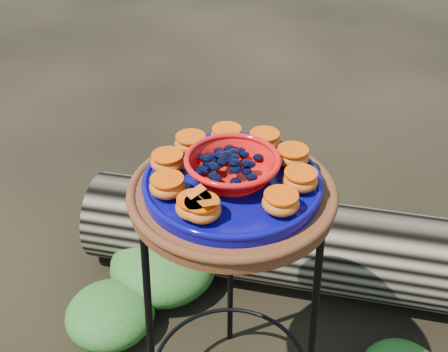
{
  "coord_description": "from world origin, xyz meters",
  "views": [
    {
      "loc": [
        -0.01,
        -0.9,
        1.4
      ],
      "look_at": [
        -0.02,
        0.0,
        0.76
      ],
      "focal_mm": 45.0,
      "sensor_mm": 36.0,
      "label": 1
    }
  ],
  "objects_px": {
    "driftwood_log": "(325,248)",
    "cobalt_plate": "(232,184)",
    "plant_stand": "(231,317)",
    "terracotta_saucer": "(232,195)",
    "red_bowl": "(232,169)"
  },
  "relations": [
    {
      "from": "driftwood_log",
      "to": "cobalt_plate",
      "type": "bearing_deg",
      "value": -123.86
    },
    {
      "from": "plant_stand",
      "to": "cobalt_plate",
      "type": "bearing_deg",
      "value": 0.0
    },
    {
      "from": "plant_stand",
      "to": "terracotta_saucer",
      "type": "distance_m",
      "value": 0.37
    },
    {
      "from": "driftwood_log",
      "to": "plant_stand",
      "type": "bearing_deg",
      "value": -123.86
    },
    {
      "from": "cobalt_plate",
      "to": "red_bowl",
      "type": "height_order",
      "value": "red_bowl"
    },
    {
      "from": "plant_stand",
      "to": "red_bowl",
      "type": "bearing_deg",
      "value": 0.0
    },
    {
      "from": "plant_stand",
      "to": "red_bowl",
      "type": "distance_m",
      "value": 0.43
    },
    {
      "from": "terracotta_saucer",
      "to": "plant_stand",
      "type": "bearing_deg",
      "value": 0.0
    },
    {
      "from": "plant_stand",
      "to": "driftwood_log",
      "type": "distance_m",
      "value": 0.6
    },
    {
      "from": "red_bowl",
      "to": "cobalt_plate",
      "type": "bearing_deg",
      "value": 0.0
    },
    {
      "from": "plant_stand",
      "to": "terracotta_saucer",
      "type": "bearing_deg",
      "value": 0.0
    },
    {
      "from": "cobalt_plate",
      "to": "terracotta_saucer",
      "type": "bearing_deg",
      "value": 0.0
    },
    {
      "from": "red_bowl",
      "to": "driftwood_log",
      "type": "xyz_separation_m",
      "value": [
        0.31,
        0.47,
        -0.63
      ]
    },
    {
      "from": "cobalt_plate",
      "to": "red_bowl",
      "type": "distance_m",
      "value": 0.04
    },
    {
      "from": "red_bowl",
      "to": "driftwood_log",
      "type": "bearing_deg",
      "value": 56.14
    }
  ]
}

